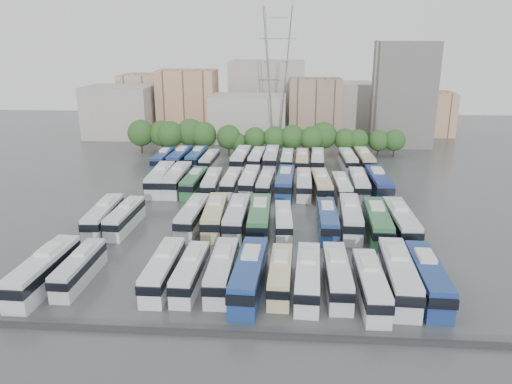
# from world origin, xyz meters

# --- Properties ---
(ground) EXTENTS (220.00, 220.00, 0.00)m
(ground) POSITION_xyz_m (0.00, 0.00, 0.00)
(ground) COLOR #424447
(ground) RESTS_ON ground
(parapet) EXTENTS (56.00, 0.50, 0.50)m
(parapet) POSITION_xyz_m (0.00, -33.00, 0.25)
(parapet) COLOR #2D2D30
(parapet) RESTS_ON ground
(tree_line) EXTENTS (65.78, 8.01, 8.37)m
(tree_line) POSITION_xyz_m (-4.03, 42.13, 4.51)
(tree_line) COLOR black
(tree_line) RESTS_ON ground
(city_buildings) EXTENTS (102.00, 35.00, 20.00)m
(city_buildings) POSITION_xyz_m (-7.46, 71.86, 7.87)
(city_buildings) COLOR #9E998E
(city_buildings) RESTS_ON ground
(apartment_tower) EXTENTS (14.00, 14.00, 26.00)m
(apartment_tower) POSITION_xyz_m (34.00, 58.00, 13.00)
(apartment_tower) COLOR silver
(apartment_tower) RESTS_ON ground
(electricity_pylon) EXTENTS (9.00, 6.91, 33.83)m
(electricity_pylon) POSITION_xyz_m (2.00, 50.00, 18.66)
(electricity_pylon) COLOR slate
(electricity_pylon) RESTS_ON ground
(bus_r0_s0) EXTENTS (3.31, 13.33, 4.16)m
(bus_r0_s0) POSITION_xyz_m (-21.53, -24.81, 2.04)
(bus_r0_s0) COLOR silver
(bus_r0_s0) RESTS_ON ground
(bus_r0_s1) EXTENTS (2.51, 11.15, 3.49)m
(bus_r0_s1) POSITION_xyz_m (-18.12, -23.20, 1.71)
(bus_r0_s1) COLOR silver
(bus_r0_s1) RESTS_ON ground
(bus_r0_s4) EXTENTS (2.65, 12.08, 3.79)m
(bus_r0_s4) POSITION_xyz_m (-8.25, -23.16, 1.86)
(bus_r0_s4) COLOR silver
(bus_r0_s4) RESTS_ON ground
(bus_r0_s5) EXTENTS (2.69, 11.36, 3.55)m
(bus_r0_s5) POSITION_xyz_m (-5.07, -23.30, 1.74)
(bus_r0_s5) COLOR silver
(bus_r0_s5) RESTS_ON ground
(bus_r0_s6) EXTENTS (2.70, 12.13, 3.80)m
(bus_r0_s6) POSITION_xyz_m (-1.54, -22.82, 1.87)
(bus_r0_s6) COLOR silver
(bus_r0_s6) RESTS_ON ground
(bus_r0_s7) EXTENTS (3.53, 13.64, 4.24)m
(bus_r0_s7) POSITION_xyz_m (1.68, -24.08, 2.08)
(bus_r0_s7) COLOR navy
(bus_r0_s7) RESTS_ON ground
(bus_r0_s8) EXTENTS (2.67, 11.24, 3.51)m
(bus_r0_s8) POSITION_xyz_m (5.11, -23.14, 1.72)
(bus_r0_s8) COLOR beige
(bus_r0_s8) RESTS_ON ground
(bus_r0_s9) EXTENTS (3.16, 12.25, 3.81)m
(bus_r0_s9) POSITION_xyz_m (8.15, -23.67, 1.87)
(bus_r0_s9) COLOR silver
(bus_r0_s9) RESTS_ON ground
(bus_r0_s10) EXTENTS (2.71, 11.97, 3.75)m
(bus_r0_s10) POSITION_xyz_m (11.43, -23.04, 1.84)
(bus_r0_s10) COLOR silver
(bus_r0_s10) RESTS_ON ground
(bus_r0_s11) EXTENTS (2.80, 12.16, 3.81)m
(bus_r0_s11) POSITION_xyz_m (14.82, -25.05, 1.87)
(bus_r0_s11) COLOR silver
(bus_r0_s11) RESTS_ON ground
(bus_r0_s12) EXTENTS (3.43, 13.70, 4.27)m
(bus_r0_s12) POSITION_xyz_m (18.12, -23.06, 2.10)
(bus_r0_s12) COLOR silver
(bus_r0_s12) RESTS_ON ground
(bus_r0_s13) EXTENTS (3.15, 13.21, 4.13)m
(bus_r0_s13) POSITION_xyz_m (21.20, -23.28, 2.03)
(bus_r0_s13) COLOR navy
(bus_r0_s13) RESTS_ON ground
(bus_r1_s0) EXTENTS (3.32, 12.56, 3.90)m
(bus_r1_s0) POSITION_xyz_m (-21.42, -6.68, 1.92)
(bus_r1_s0) COLOR silver
(bus_r1_s0) RESTS_ON ground
(bus_r1_s1) EXTENTS (2.86, 11.68, 3.64)m
(bus_r1_s1) POSITION_xyz_m (-18.26, -6.53, 1.79)
(bus_r1_s1) COLOR silver
(bus_r1_s1) RESTS_ON ground
(bus_r1_s4) EXTENTS (3.25, 12.50, 3.89)m
(bus_r1_s4) POSITION_xyz_m (-8.31, -5.50, 1.91)
(bus_r1_s4) COLOR silver
(bus_r1_s4) RESTS_ON ground
(bus_r1_s5) EXTENTS (3.39, 12.94, 4.03)m
(bus_r1_s5) POSITION_xyz_m (-5.04, -5.46, 1.98)
(bus_r1_s5) COLOR #CABE8B
(bus_r1_s5) RESTS_ON ground
(bus_r1_s6) EXTENTS (2.90, 12.87, 4.03)m
(bus_r1_s6) POSITION_xyz_m (-1.73, -5.75, 1.98)
(bus_r1_s6) COLOR silver
(bus_r1_s6) RESTS_ON ground
(bus_r1_s7) EXTENTS (3.12, 13.41, 4.20)m
(bus_r1_s7) POSITION_xyz_m (1.61, -6.21, 2.06)
(bus_r1_s7) COLOR #307141
(bus_r1_s7) RESTS_ON ground
(bus_r1_s8) EXTENTS (2.89, 10.95, 3.40)m
(bus_r1_s8) POSITION_xyz_m (5.04, -5.94, 1.67)
(bus_r1_s8) COLOR silver
(bus_r1_s8) RESTS_ON ground
(bus_r1_s10) EXTENTS (2.66, 12.08, 3.79)m
(bus_r1_s10) POSITION_xyz_m (11.42, -5.66, 1.86)
(bus_r1_s10) COLOR navy
(bus_r1_s10) RESTS_ON ground
(bus_r1_s11) EXTENTS (3.40, 13.21, 4.11)m
(bus_r1_s11) POSITION_xyz_m (14.82, -4.68, 2.02)
(bus_r1_s11) COLOR silver
(bus_r1_s11) RESTS_ON ground
(bus_r1_s12) EXTENTS (3.35, 13.60, 4.24)m
(bus_r1_s12) POSITION_xyz_m (18.33, -6.78, 2.08)
(bus_r1_s12) COLOR #2F6D42
(bus_r1_s12) RESTS_ON ground
(bus_r1_s13) EXTENTS (3.23, 13.56, 4.24)m
(bus_r1_s13) POSITION_xyz_m (21.63, -6.54, 2.08)
(bus_r1_s13) COLOR silver
(bus_r1_s13) RESTS_ON ground
(bus_r2_s1) EXTENTS (3.49, 13.73, 4.28)m
(bus_r2_s1) POSITION_xyz_m (-18.05, 13.02, 2.10)
(bus_r2_s1) COLOR silver
(bus_r2_s1) RESTS_ON ground
(bus_r2_s2) EXTENTS (2.98, 13.60, 4.27)m
(bus_r2_s2) POSITION_xyz_m (-14.95, 13.12, 2.09)
(bus_r2_s2) COLOR silver
(bus_r2_s2) RESTS_ON ground
(bus_r2_s3) EXTENTS (3.17, 12.10, 3.76)m
(bus_r2_s3) POSITION_xyz_m (-11.56, 12.00, 1.85)
(bus_r2_s3) COLOR #2D693D
(bus_r2_s3) RESTS_ON ground
(bus_r2_s4) EXTENTS (2.97, 12.01, 3.75)m
(bus_r2_s4) POSITION_xyz_m (-8.23, 11.60, 1.84)
(bus_r2_s4) COLOR silver
(bus_r2_s4) RESTS_ON ground
(bus_r2_s5) EXTENTS (2.77, 11.56, 3.61)m
(bus_r2_s5) POSITION_xyz_m (-4.83, 12.66, 1.77)
(bus_r2_s5) COLOR silver
(bus_r2_s5) RESTS_ON ground
(bus_r2_s6) EXTENTS (3.01, 12.38, 3.86)m
(bus_r2_s6) POSITION_xyz_m (-1.56, 13.29, 1.90)
(bus_r2_s6) COLOR white
(bus_r2_s6) RESTS_ON ground
(bus_r2_s7) EXTENTS (3.01, 11.44, 3.56)m
(bus_r2_s7) POSITION_xyz_m (1.46, 12.23, 1.75)
(bus_r2_s7) COLOR silver
(bus_r2_s7) RESTS_ON ground
(bus_r2_s8) EXTENTS (3.36, 13.36, 4.16)m
(bus_r2_s8) POSITION_xyz_m (4.93, 12.38, 2.04)
(bus_r2_s8) COLOR navy
(bus_r2_s8) RESTS_ON ground
(bus_r2_s9) EXTENTS (2.73, 12.05, 3.77)m
(bus_r2_s9) POSITION_xyz_m (8.29, 12.48, 1.85)
(bus_r2_s9) COLOR silver
(bus_r2_s9) RESTS_ON ground
(bus_r2_s10) EXTENTS (3.41, 12.86, 4.00)m
(bus_r2_s10) POSITION_xyz_m (11.42, 11.43, 1.96)
(bus_r2_s10) COLOR #CEBA8D
(bus_r2_s10) RESTS_ON ground
(bus_r2_s11) EXTENTS (2.91, 11.47, 3.57)m
(bus_r2_s11) POSITION_xyz_m (14.94, 11.07, 1.75)
(bus_r2_s11) COLOR silver
(bus_r2_s11) RESTS_ON ground
(bus_r2_s12) EXTENTS (2.88, 12.54, 3.93)m
(bus_r2_s12) POSITION_xyz_m (18.12, 12.94, 1.93)
(bus_r2_s12) COLOR silver
(bus_r2_s12) RESTS_ON ground
(bus_r2_s13) EXTENTS (3.30, 13.74, 4.29)m
(bus_r2_s13) POSITION_xyz_m (21.56, 12.94, 2.11)
(bus_r2_s13) COLOR navy
(bus_r2_s13) RESTS_ON ground
(bus_r3_s0) EXTENTS (2.61, 11.78, 3.69)m
(bus_r3_s0) POSITION_xyz_m (-21.65, 29.01, 1.81)
(bus_r3_s0) COLOR navy
(bus_r3_s0) RESTS_ON ground
(bus_r3_s1) EXTENTS (3.35, 12.74, 3.96)m
(bus_r3_s1) POSITION_xyz_m (-18.09, 29.67, 1.95)
(bus_r3_s1) COLOR navy
(bus_r3_s1) RESTS_ON ground
(bus_r3_s2) EXTENTS (3.03, 12.04, 3.75)m
(bus_r3_s2) POSITION_xyz_m (-14.62, 30.72, 1.84)
(bus_r3_s2) COLOR navy
(bus_r3_s2) RESTS_ON ground
(bus_r3_s3) EXTENTS (2.86, 11.22, 3.49)m
(bus_r3_s3) POSITION_xyz_m (-11.52, 28.80, 1.72)
(bus_r3_s3) COLOR silver
(bus_r3_s3) RESTS_ON ground
(bus_r3_s5) EXTENTS (3.37, 13.28, 4.14)m
(bus_r3_s5) POSITION_xyz_m (-4.88, 29.68, 2.03)
(bus_r3_s5) COLOR silver
(bus_r3_s5) RESTS_ON ground
(bus_r3_s6) EXTENTS (3.23, 12.13, 3.77)m
(bus_r3_s6) POSITION_xyz_m (-1.49, 30.57, 1.85)
(bus_r3_s6) COLOR silver
(bus_r3_s6) RESTS_ON ground
(bus_r3_s7) EXTENTS (3.06, 12.95, 4.05)m
(bus_r3_s7) POSITION_xyz_m (1.60, 30.94, 1.99)
(bus_r3_s7) COLOR silver
(bus_r3_s7) RESTS_ON ground
(bus_r3_s8) EXTENTS (2.70, 11.31, 3.53)m
(bus_r3_s8) POSITION_xyz_m (5.04, 30.70, 1.73)
(bus_r3_s8) COLOR silver
(bus_r3_s8) RESTS_ON ground
(bus_r3_s9) EXTENTS (2.89, 12.08, 3.77)m
(bus_r3_s9) POSITION_xyz_m (8.22, 29.70, 1.85)
(bus_r3_s9) COLOR #CEBC8E
(bus_r3_s9) RESTS_ON ground
(bus_r3_s10) EXTENTS (3.20, 12.25, 3.81)m
(bus_r3_s10) POSITION_xyz_m (11.49, 30.29, 1.87)
(bus_r3_s10) COLOR silver
(bus_r3_s10) RESTS_ON ground
(bus_r3_s12) EXTENTS (3.22, 12.30, 3.83)m
(bus_r3_s12) POSITION_xyz_m (17.97, 30.62, 1.88)
(bus_r3_s12) COLOR silver
(bus_r3_s12) RESTS_ON ground
(bus_r3_s13) EXTENTS (3.21, 12.87, 4.01)m
(bus_r3_s13) POSITION_xyz_m (21.44, 30.86, 1.97)
(bus_r3_s13) COLOR tan
(bus_r3_s13) RESTS_ON ground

